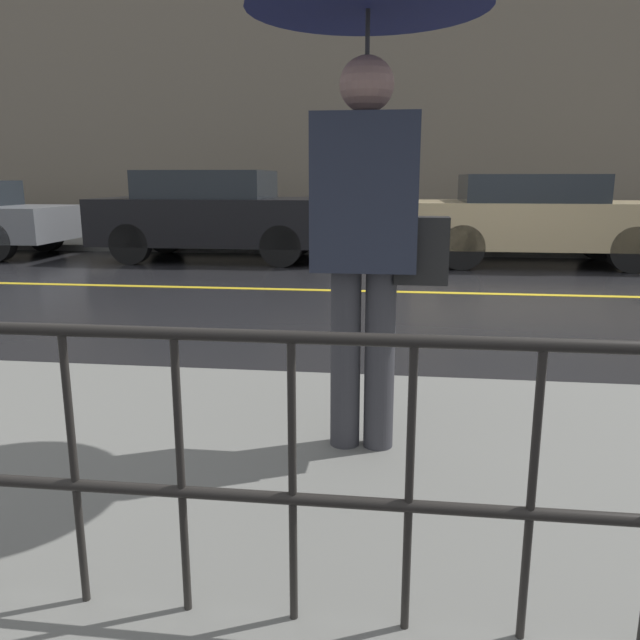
# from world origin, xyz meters

# --- Properties ---
(ground_plane) EXTENTS (80.00, 80.00, 0.00)m
(ground_plane) POSITION_xyz_m (0.00, 0.00, 0.00)
(ground_plane) COLOR black
(sidewalk_far) EXTENTS (28.00, 1.95, 0.12)m
(sidewalk_far) POSITION_xyz_m (0.00, 4.73, 0.06)
(sidewalk_far) COLOR slate
(sidewalk_far) RESTS_ON ground_plane
(lane_marking) EXTENTS (25.20, 0.12, 0.01)m
(lane_marking) POSITION_xyz_m (0.00, 0.00, 0.00)
(lane_marking) COLOR gold
(lane_marking) RESTS_ON ground_plane
(building_storefront) EXTENTS (28.00, 0.30, 6.76)m
(building_storefront) POSITION_xyz_m (0.00, 5.85, 3.38)
(building_storefront) COLOR #706656
(building_storefront) RESTS_ON ground_plane
(pedestrian) EXTENTS (1.04, 1.04, 2.19)m
(pedestrian) POSITION_xyz_m (-1.49, -4.87, 1.81)
(pedestrian) COLOR #333338
(pedestrian) RESTS_ON sidewalk_near
(car_black) EXTENTS (4.04, 1.82, 1.51)m
(car_black) POSITION_xyz_m (-4.47, 2.84, 0.78)
(car_black) COLOR black
(car_black) RESTS_ON ground_plane
(car_tan) EXTENTS (4.02, 1.76, 1.44)m
(car_tan) POSITION_xyz_m (0.84, 2.84, 0.76)
(car_tan) COLOR tan
(car_tan) RESTS_ON ground_plane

